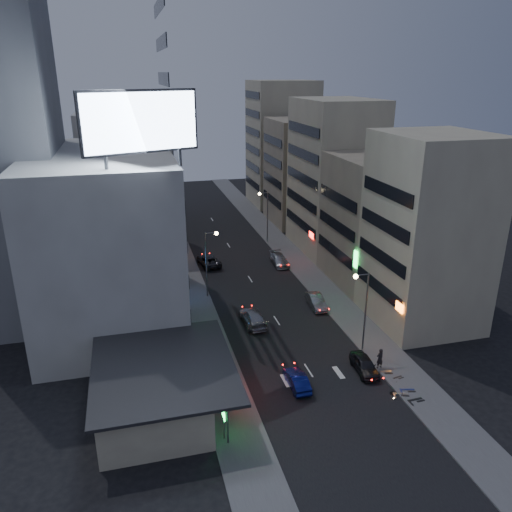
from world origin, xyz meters
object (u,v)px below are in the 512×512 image
object	(u,v)px
person	(380,358)
parked_car_right_far	(279,260)
road_car_blue	(297,380)
parked_car_right_mid	(316,301)
parked_car_left	(209,260)
scooter_blue	(415,383)
scooter_black_b	(401,371)
scooter_silver_a	(408,387)
scooter_black_a	(422,391)
parked_car_right_near	(364,365)
scooter_silver_b	(392,365)
road_car_silver	(253,317)

from	to	relation	value
person	parked_car_right_far	bearing A→B (deg)	-101.57
parked_car_right_far	road_car_blue	world-z (taller)	parked_car_right_far
parked_car_right_mid	parked_car_left	world-z (taller)	parked_car_left
scooter_blue	scooter_black_b	distance (m)	2.10
scooter_silver_a	scooter_black_b	size ratio (longest dim) A/B	1.16
scooter_black_a	road_car_blue	bearing A→B (deg)	63.21
person	scooter_blue	xyz separation A→B (m)	(1.37, -3.69, -0.41)
parked_car_right_far	scooter_silver_a	size ratio (longest dim) A/B	2.66
parked_car_right_near	scooter_blue	bearing A→B (deg)	-47.39
scooter_black_a	scooter_silver_a	world-z (taller)	scooter_black_a
parked_car_left	scooter_silver_b	bearing A→B (deg)	103.19
parked_car_right_mid	scooter_blue	size ratio (longest dim) A/B	2.35
parked_car_right_near	road_car_blue	size ratio (longest dim) A/B	1.05
parked_car_left	road_car_blue	xyz separation A→B (m)	(2.55, -30.37, -0.07)
parked_car_right_near	person	distance (m)	1.57
road_car_blue	scooter_silver_a	distance (m)	9.32
parked_car_right_far	scooter_silver_a	bearing A→B (deg)	-85.09
scooter_black_a	scooter_silver_a	xyz separation A→B (m)	(-0.76, 0.80, -0.04)
parked_car_left	road_car_silver	xyz separation A→B (m)	(1.72, -18.35, 0.03)
person	scooter_black_b	bearing A→B (deg)	115.67
scooter_blue	parked_car_right_mid	bearing A→B (deg)	22.38
scooter_silver_a	scooter_black_a	bearing A→B (deg)	-119.59
parked_car_right_near	parked_car_left	distance (m)	31.11
scooter_silver_a	parked_car_right_mid	bearing A→B (deg)	21.49
parked_car_right_mid	scooter_black_a	size ratio (longest dim) A/B	2.21
parked_car_right_mid	scooter_blue	world-z (taller)	parked_car_right_mid
parked_car_left	scooter_silver_b	size ratio (longest dim) A/B	2.66
person	scooter_silver_b	bearing A→B (deg)	124.72
parked_car_right_near	parked_car_right_mid	size ratio (longest dim) A/B	0.96
parked_car_right_far	road_car_blue	distance (m)	29.04
scooter_silver_a	scooter_silver_b	bearing A→B (deg)	11.50
parked_car_right_far	scooter_blue	xyz separation A→B (m)	(2.43, -31.14, -0.03)
road_car_silver	scooter_blue	bearing A→B (deg)	123.02
parked_car_right_far	scooter_black_a	bearing A→B (deg)	-83.82
parked_car_right_near	parked_car_left	xyz separation A→B (m)	(-9.19, 29.72, 0.02)
parked_car_right_near	scooter_blue	xyz separation A→B (m)	(2.89, -3.63, -0.03)
parked_car_right_near	scooter_silver_a	size ratio (longest dim) A/B	2.27
scooter_blue	scooter_silver_b	xyz separation A→B (m)	(-0.53, 2.95, 0.04)
scooter_blue	scooter_silver_b	bearing A→B (deg)	24.95
road_car_silver	parked_car_left	bearing A→B (deg)	-86.27
scooter_silver_a	scooter_silver_b	world-z (taller)	scooter_silver_b
parked_car_left	scooter_silver_a	size ratio (longest dim) A/B	2.86
scooter_blue	scooter_silver_a	bearing A→B (deg)	130.14
person	scooter_black_b	xyz separation A→B (m)	(1.31, -1.60, -0.49)
scooter_silver_a	road_car_blue	bearing A→B (deg)	85.50
parked_car_right_mid	scooter_silver_a	xyz separation A→B (m)	(1.46, -17.57, -0.03)
road_car_silver	scooter_black_a	distance (m)	19.19
parked_car_left	scooter_black_a	world-z (taller)	parked_car_left
road_car_blue	person	bearing A→B (deg)	-174.56
road_car_blue	person	xyz separation A→B (m)	(8.16, 0.71, 0.44)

